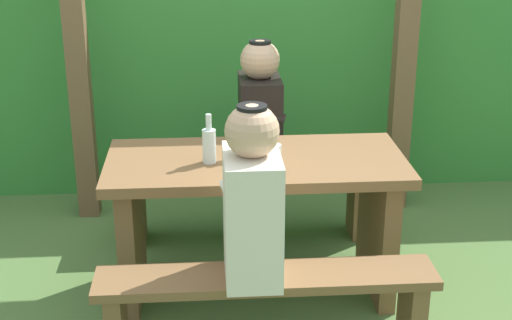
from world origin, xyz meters
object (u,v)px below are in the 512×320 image
person_black_coat (260,112)px  bottle_right (209,144)px  bench_far (248,188)px  drinking_glass (274,155)px  bottle_left (249,137)px  person_white_shirt (252,199)px  bench_near (266,299)px  picnic_table (256,202)px

person_black_coat → bottle_right: size_ratio=3.10×
bench_far → drinking_glass: 0.82m
bottle_left → person_white_shirt: bearing=-92.7°
person_white_shirt → drinking_glass: person_white_shirt is taller
person_black_coat → drinking_glass: bearing=-89.1°
bench_near → person_white_shirt: 0.45m
person_black_coat → bottle_right: bearing=-114.5°
person_white_shirt → bench_far: bearing=87.1°
bench_far → person_black_coat: 0.45m
bench_near → drinking_glass: size_ratio=14.19×
bench_far → bottle_right: bottle_right is taller
bench_far → person_white_shirt: bearing=-92.9°
person_black_coat → drinking_glass: size_ratio=7.29×
bench_near → bench_far: (0.00, 1.16, 0.00)m
person_black_coat → bottle_left: size_ratio=2.96×
bottle_right → bench_far: bearing=70.7°
drinking_glass → bottle_right: (-0.29, 0.06, 0.04)m
person_black_coat → bench_far: bearing=177.0°
drinking_glass → picnic_table: bearing=128.3°
bottle_left → bottle_right: bearing=-159.7°
bench_near → bottle_left: size_ratio=5.76×
bench_far → person_black_coat: person_black_coat is taller
picnic_table → bottle_left: size_ratio=5.76×
picnic_table → person_black_coat: (0.06, 0.58, 0.27)m
bench_far → person_white_shirt: 1.25m
person_white_shirt → person_black_coat: same height
bottle_left → person_black_coat: bearing=80.3°
drinking_glass → bottle_right: bottle_right is taller
picnic_table → bottle_right: bearing=-170.4°
picnic_table → drinking_glass: (0.07, -0.09, 0.27)m
bench_far → bottle_left: bottle_left is taller
bench_near → bottle_left: bottle_left is taller
bottle_left → drinking_glass: bearing=-50.5°
person_white_shirt → drinking_glass: bearing=74.8°
picnic_table → bench_near: 0.61m
picnic_table → person_black_coat: 0.64m
bench_far → drinking_glass: (0.07, -0.68, 0.45)m
drinking_glass → bench_far: bearing=96.2°
bench_far → bottle_left: (-0.03, -0.55, 0.50)m
person_white_shirt → bottle_right: size_ratio=3.10×
picnic_table → drinking_glass: drinking_glass is taller
picnic_table → bench_far: (0.00, 0.58, -0.18)m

